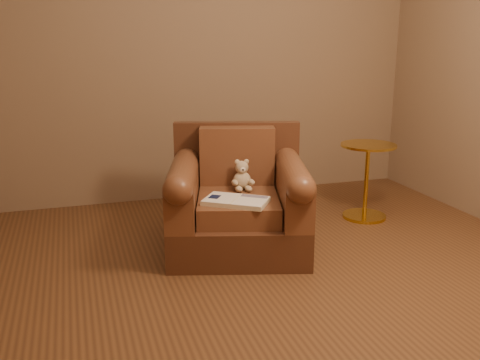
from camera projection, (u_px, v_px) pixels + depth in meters
name	position (u px, v px, depth m)	size (l,w,h in m)	color
floor	(275.00, 293.00, 3.00)	(4.00, 4.00, 0.00)	brown
armchair	(238.00, 203.00, 3.59)	(1.09, 1.06, 0.80)	#4E2B1A
teddy_bear	(242.00, 178.00, 3.63)	(0.15, 0.17, 0.21)	#C4AB89
guidebook	(236.00, 201.00, 3.33)	(0.45, 0.41, 0.03)	beige
side_table	(366.00, 179.00, 4.16)	(0.42, 0.42, 0.59)	gold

